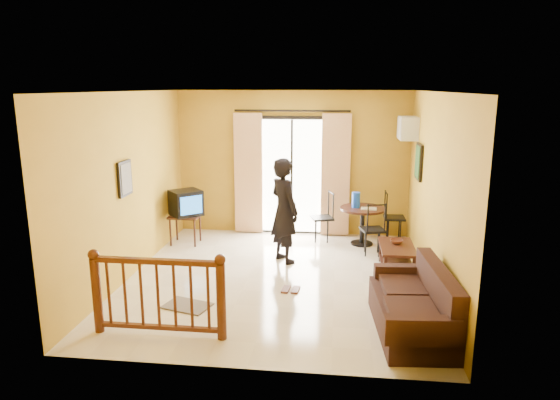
# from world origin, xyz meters

# --- Properties ---
(ground) EXTENTS (5.00, 5.00, 0.00)m
(ground) POSITION_xyz_m (0.00, 0.00, 0.00)
(ground) COLOR beige
(ground) RESTS_ON ground
(room_shell) EXTENTS (5.00, 5.00, 5.00)m
(room_shell) POSITION_xyz_m (0.00, 0.00, 1.70)
(room_shell) COLOR white
(room_shell) RESTS_ON ground
(balcony_door) EXTENTS (2.25, 0.14, 2.46)m
(balcony_door) POSITION_xyz_m (0.00, 2.43, 1.19)
(balcony_door) COLOR black
(balcony_door) RESTS_ON ground
(tv_table) EXTENTS (0.55, 0.46, 0.55)m
(tv_table) POSITION_xyz_m (-1.90, 1.56, 0.47)
(tv_table) COLOR black
(tv_table) RESTS_ON ground
(television) EXTENTS (0.70, 0.69, 0.47)m
(television) POSITION_xyz_m (-1.87, 1.55, 0.78)
(television) COLOR black
(television) RESTS_ON tv_table
(picture_left) EXTENTS (0.05, 0.42, 0.52)m
(picture_left) POSITION_xyz_m (-2.22, -0.20, 1.55)
(picture_left) COLOR black
(picture_left) RESTS_ON room_shell
(dining_table) EXTENTS (0.84, 0.84, 0.70)m
(dining_table) POSITION_xyz_m (1.36, 1.90, 0.55)
(dining_table) COLOR black
(dining_table) RESTS_ON ground
(water_jug) EXTENTS (0.15, 0.15, 0.28)m
(water_jug) POSITION_xyz_m (1.23, 1.91, 0.84)
(water_jug) COLOR blue
(water_jug) RESTS_ON dining_table
(serving_tray) EXTENTS (0.29, 0.20, 0.02)m
(serving_tray) POSITION_xyz_m (1.46, 1.80, 0.71)
(serving_tray) COLOR beige
(serving_tray) RESTS_ON dining_table
(dining_chairs) EXTENTS (1.81, 1.30, 0.95)m
(dining_chairs) POSITION_xyz_m (1.37, 1.84, 0.00)
(dining_chairs) COLOR black
(dining_chairs) RESTS_ON ground
(air_conditioner) EXTENTS (0.31, 0.60, 0.40)m
(air_conditioner) POSITION_xyz_m (2.09, 1.95, 2.15)
(air_conditioner) COLOR silver
(air_conditioner) RESTS_ON room_shell
(botanical_print) EXTENTS (0.05, 0.50, 0.60)m
(botanical_print) POSITION_xyz_m (2.22, 1.30, 1.65)
(botanical_print) COLOR black
(botanical_print) RESTS_ON room_shell
(coffee_table) EXTENTS (0.53, 0.95, 0.42)m
(coffee_table) POSITION_xyz_m (1.85, 0.56, 0.28)
(coffee_table) COLOR black
(coffee_table) RESTS_ON ground
(bowl) EXTENTS (0.24, 0.24, 0.06)m
(bowl) POSITION_xyz_m (1.85, 0.67, 0.45)
(bowl) COLOR #51271B
(bowl) RESTS_ON coffee_table
(sofa) EXTENTS (0.91, 1.75, 0.81)m
(sofa) POSITION_xyz_m (1.85, -1.47, 0.30)
(sofa) COLOR black
(sofa) RESTS_ON ground
(standing_person) EXTENTS (0.73, 0.76, 1.75)m
(standing_person) POSITION_xyz_m (0.03, 0.82, 0.87)
(standing_person) COLOR black
(standing_person) RESTS_ON ground
(stair_balustrade) EXTENTS (1.63, 0.13, 1.04)m
(stair_balustrade) POSITION_xyz_m (-1.15, -1.90, 0.56)
(stair_balustrade) COLOR #471E0F
(stair_balustrade) RESTS_ON ground
(doormat) EXTENTS (0.69, 0.56, 0.02)m
(doormat) POSITION_xyz_m (-1.06, -1.10, 0.01)
(doormat) COLOR #62594E
(doormat) RESTS_ON ground
(sandals) EXTENTS (0.26, 0.26, 0.03)m
(sandals) POSITION_xyz_m (0.26, -0.41, 0.01)
(sandals) COLOR #51271B
(sandals) RESTS_ON ground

